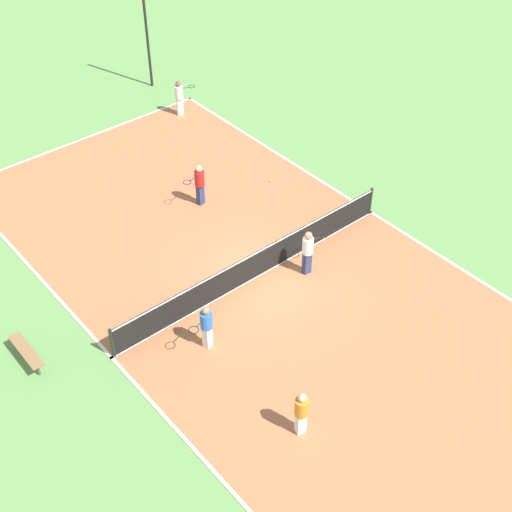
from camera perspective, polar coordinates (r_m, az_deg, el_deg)
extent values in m
plane|color=#60934C|center=(23.27, 0.00, -1.69)|extent=(80.00, 80.00, 0.00)
cube|color=#AD6B42|center=(23.26, 0.00, -1.67)|extent=(11.00, 22.58, 0.02)
cube|color=white|center=(21.21, -11.48, -7.96)|extent=(0.10, 22.58, 0.00)
cube|color=white|center=(26.29, 9.17, 3.49)|extent=(0.10, 22.58, 0.00)
cube|color=white|center=(31.06, -13.60, 9.13)|extent=(11.00, 0.10, 0.00)
cube|color=white|center=(23.25, 0.00, -1.65)|extent=(11.00, 0.10, 0.00)
cylinder|color=black|center=(20.83, -11.44, -6.83)|extent=(0.10, 0.10, 1.09)
cylinder|color=black|center=(25.90, 9.14, 4.37)|extent=(0.10, 0.10, 1.09)
cube|color=black|center=(22.90, 0.00, -0.68)|extent=(10.70, 0.03, 1.04)
cube|color=white|center=(22.59, 0.00, 0.25)|extent=(10.70, 0.04, 0.06)
cube|color=olive|center=(21.44, -17.92, -7.21)|extent=(0.36, 1.63, 0.04)
cylinder|color=#4C4C51|center=(21.16, -17.01, -8.68)|extent=(0.08, 0.08, 0.41)
cylinder|color=#4C4C51|center=(22.06, -18.55, -6.59)|extent=(0.08, 0.08, 0.41)
cube|color=white|center=(31.96, -6.11, 11.84)|extent=(0.29, 0.26, 0.79)
cylinder|color=silver|center=(31.64, -6.20, 12.90)|extent=(0.44, 0.44, 0.55)
sphere|color=brown|center=(31.46, -6.25, 13.54)|extent=(0.24, 0.24, 0.24)
cylinder|color=#262626|center=(31.67, -5.66, 13.26)|extent=(0.28, 0.10, 0.03)
torus|color=black|center=(31.76, -5.18, 13.37)|extent=(0.37, 0.37, 0.02)
cube|color=navy|center=(23.19, 4.09, -0.52)|extent=(0.27, 0.22, 0.83)
cylinder|color=white|center=(22.74, 4.17, 0.83)|extent=(0.39, 0.39, 0.58)
sphere|color=#A87A56|center=(22.47, 4.22, 1.65)|extent=(0.25, 0.25, 0.25)
cylinder|color=#262626|center=(22.80, 4.83, 1.40)|extent=(0.28, 0.06, 0.03)
torus|color=black|center=(22.94, 5.38, 1.64)|extent=(0.33, 0.33, 0.02)
cube|color=white|center=(20.86, -3.91, -6.43)|extent=(0.30, 0.27, 0.78)
cylinder|color=blue|center=(20.38, -4.00, -5.15)|extent=(0.45, 0.45, 0.55)
sphere|color=#A87A56|center=(20.11, -4.05, -4.38)|extent=(0.23, 0.23, 0.23)
cylinder|color=#262626|center=(20.11, -4.54, -5.43)|extent=(0.28, 0.11, 0.03)
torus|color=black|center=(19.96, -5.02, -5.91)|extent=(0.38, 0.38, 0.02)
cube|color=white|center=(18.93, 3.59, -13.15)|extent=(0.29, 0.25, 0.75)
cylinder|color=orange|center=(18.42, 3.67, -11.98)|extent=(0.43, 0.43, 0.52)
sphere|color=beige|center=(18.13, 3.72, -11.26)|extent=(0.22, 0.22, 0.22)
cube|color=navy|center=(26.22, -4.47, 4.95)|extent=(0.28, 0.24, 0.82)
cylinder|color=red|center=(25.82, -4.55, 6.21)|extent=(0.41, 0.41, 0.57)
sphere|color=beige|center=(25.60, -4.60, 6.97)|extent=(0.25, 0.25, 0.25)
cylinder|color=#262626|center=(25.56, -5.08, 6.17)|extent=(0.28, 0.07, 0.03)
torus|color=black|center=(25.41, -5.53, 5.90)|extent=(0.35, 0.35, 0.02)
sphere|color=#CCE033|center=(24.83, 5.43, 1.47)|extent=(0.07, 0.07, 0.07)
sphere|color=#CCE033|center=(27.52, 1.19, 6.03)|extent=(0.07, 0.07, 0.07)
cylinder|color=black|center=(33.69, -8.73, 17.24)|extent=(0.12, 0.12, 5.14)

